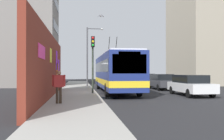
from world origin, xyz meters
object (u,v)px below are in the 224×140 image
at_px(street_lamp, 89,52).
at_px(parked_car_dark_gray, 162,81).
at_px(parked_car_navy, 146,79).
at_px(parked_car_black, 134,78).
at_px(pedestrian_near_wall, 59,84).
at_px(city_bus, 115,71).
at_px(parked_car_white, 190,85).
at_px(traffic_light, 93,55).

bearing_deg(street_lamp, parked_car_dark_gray, -122.98).
relative_size(parked_car_dark_gray, parked_car_navy, 0.98).
bearing_deg(parked_car_dark_gray, parked_car_black, -0.00).
bearing_deg(parked_car_dark_gray, pedestrian_near_wall, 138.33).
xyz_separation_m(parked_car_dark_gray, pedestrian_near_wall, (-10.64, 9.47, 0.34)).
height_order(parked_car_dark_gray, street_lamp, street_lamp).
distance_m(parked_car_dark_gray, pedestrian_near_wall, 14.25).
height_order(city_bus, street_lamp, street_lamp).
bearing_deg(pedestrian_near_wall, parked_car_dark_gray, -41.67).
bearing_deg(pedestrian_near_wall, parked_car_black, -22.49).
bearing_deg(parked_car_white, traffic_light, 79.21).
height_order(city_bus, parked_car_navy, city_bus).
distance_m(parked_car_dark_gray, parked_car_black, 12.24).
height_order(city_bus, parked_car_dark_gray, city_bus).
bearing_deg(street_lamp, city_bus, -164.13).
xyz_separation_m(pedestrian_near_wall, traffic_light, (5.69, -2.12, 1.96)).
bearing_deg(parked_car_white, pedestrian_near_wall, 114.35).
xyz_separation_m(city_bus, parked_car_dark_gray, (2.45, -5.20, -1.03)).
relative_size(parked_car_dark_gray, pedestrian_near_wall, 2.58).
relative_size(city_bus, pedestrian_near_wall, 7.09).
height_order(parked_car_white, parked_car_black, same).
height_order(parked_car_dark_gray, parked_car_black, same).
relative_size(traffic_light, street_lamp, 0.64).
height_order(parked_car_white, parked_car_navy, same).
bearing_deg(traffic_light, pedestrian_near_wall, 159.54).
bearing_deg(parked_car_black, street_lamp, 136.23).
relative_size(parked_car_white, parked_car_dark_gray, 1.04).
bearing_deg(city_bus, parked_car_white, -126.87).
relative_size(parked_car_white, street_lamp, 0.67).
relative_size(parked_car_dark_gray, street_lamp, 0.64).
distance_m(parked_car_white, parked_car_black, 18.60).
height_order(city_bus, parked_car_white, city_bus).
bearing_deg(traffic_light, parked_car_dark_gray, -56.03).
bearing_deg(traffic_light, parked_car_black, -23.14).
height_order(pedestrian_near_wall, traffic_light, traffic_light).
relative_size(pedestrian_near_wall, street_lamp, 0.25).
xyz_separation_m(parked_car_white, parked_car_navy, (12.19, 0.00, -0.00)).
bearing_deg(parked_car_white, street_lamp, 33.21).
height_order(city_bus, parked_car_black, city_bus).
bearing_deg(parked_car_white, city_bus, 53.13).
bearing_deg(traffic_light, city_bus, -40.71).
xyz_separation_m(parked_car_white, street_lamp, (11.05, 7.23, 3.30)).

